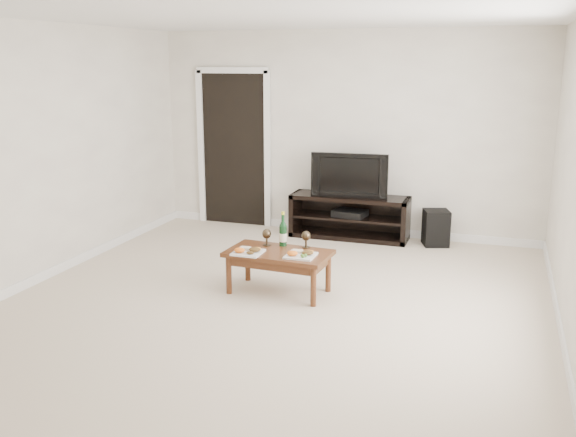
# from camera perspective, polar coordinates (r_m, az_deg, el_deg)

# --- Properties ---
(floor) EXTENTS (5.50, 5.50, 0.00)m
(floor) POSITION_cam_1_polar(r_m,az_deg,el_deg) (6.05, -1.28, -7.63)
(floor) COLOR beige
(floor) RESTS_ON ground
(back_wall) EXTENTS (5.00, 0.04, 2.60)m
(back_wall) POSITION_cam_1_polar(r_m,az_deg,el_deg) (8.34, 5.18, 7.51)
(back_wall) COLOR white
(back_wall) RESTS_ON ground
(ceiling) EXTENTS (5.00, 5.50, 0.04)m
(ceiling) POSITION_cam_1_polar(r_m,az_deg,el_deg) (5.64, -1.43, 17.97)
(ceiling) COLOR white
(ceiling) RESTS_ON back_wall
(doorway) EXTENTS (0.90, 0.02, 2.05)m
(doorway) POSITION_cam_1_polar(r_m,az_deg,el_deg) (8.82, -4.81, 6.07)
(doorway) COLOR black
(doorway) RESTS_ON ground
(media_console) EXTENTS (1.50, 0.45, 0.55)m
(media_console) POSITION_cam_1_polar(r_m,az_deg,el_deg) (8.22, 5.48, 0.15)
(media_console) COLOR black
(media_console) RESTS_ON ground
(television) EXTENTS (0.97, 0.20, 0.55)m
(television) POSITION_cam_1_polar(r_m,az_deg,el_deg) (8.11, 5.57, 3.95)
(television) COLOR black
(television) RESTS_ON media_console
(av_receiver) EXTENTS (0.44, 0.36, 0.08)m
(av_receiver) POSITION_cam_1_polar(r_m,az_deg,el_deg) (8.20, 5.53, 0.47)
(av_receiver) COLOR black
(av_receiver) RESTS_ON media_console
(subwoofer) EXTENTS (0.37, 0.37, 0.44)m
(subwoofer) POSITION_cam_1_polar(r_m,az_deg,el_deg) (8.07, 13.01, -0.81)
(subwoofer) COLOR black
(subwoofer) RESTS_ON ground
(coffee_table) EXTENTS (1.03, 0.61, 0.42)m
(coffee_table) POSITION_cam_1_polar(r_m,az_deg,el_deg) (6.28, -0.83, -4.78)
(coffee_table) COLOR #5B2E19
(coffee_table) RESTS_ON ground
(plate_left) EXTENTS (0.27, 0.27, 0.07)m
(plate_left) POSITION_cam_1_polar(r_m,az_deg,el_deg) (6.15, -3.57, -2.80)
(plate_left) COLOR white
(plate_left) RESTS_ON coffee_table
(plate_right) EXTENTS (0.27, 0.27, 0.07)m
(plate_right) POSITION_cam_1_polar(r_m,az_deg,el_deg) (6.04, 1.14, -3.09)
(plate_right) COLOR white
(plate_right) RESTS_ON coffee_table
(wine_bottle) EXTENTS (0.07, 0.07, 0.35)m
(wine_bottle) POSITION_cam_1_polar(r_m,az_deg,el_deg) (6.35, -0.45, -0.92)
(wine_bottle) COLOR #0E3416
(wine_bottle) RESTS_ON coffee_table
(goblet_left) EXTENTS (0.09, 0.09, 0.17)m
(goblet_left) POSITION_cam_1_polar(r_m,az_deg,el_deg) (6.39, -1.91, -1.68)
(goblet_left) COLOR #3C3020
(goblet_left) RESTS_ON coffee_table
(goblet_right) EXTENTS (0.09, 0.09, 0.17)m
(goblet_right) POSITION_cam_1_polar(r_m,az_deg,el_deg) (6.31, 1.61, -1.86)
(goblet_right) COLOR #3C3020
(goblet_right) RESTS_ON coffee_table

